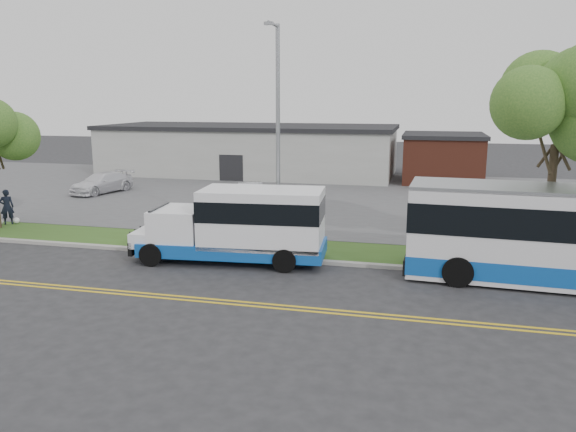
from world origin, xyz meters
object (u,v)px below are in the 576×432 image
(streetlight_near, at_px, (278,131))
(parked_car_b, at_px, (102,183))
(shuttle_bus, at_px, (243,223))
(tree_east, at_px, (559,109))
(pedestrian, at_px, (7,207))
(parked_car_a, at_px, (251,195))

(streetlight_near, xyz_separation_m, parked_car_b, (-15.90, 11.57, -4.43))
(shuttle_bus, bearing_deg, tree_east, 6.13)
(tree_east, relative_size, pedestrian, 4.49)
(tree_east, xyz_separation_m, parked_car_b, (-26.90, 11.29, -5.40))
(tree_east, bearing_deg, parked_car_a, 149.14)
(parked_car_a, xyz_separation_m, parked_car_b, (-11.69, 2.21, 0.01))
(shuttle_bus, xyz_separation_m, parked_car_a, (-3.31, 11.42, -0.83))
(shuttle_bus, distance_m, parked_car_a, 11.92)
(streetlight_near, distance_m, parked_car_b, 20.15)
(tree_east, height_order, parked_car_a, tree_east)
(streetlight_near, distance_m, pedestrian, 15.69)
(tree_east, bearing_deg, streetlight_near, -178.58)
(tree_east, relative_size, shuttle_bus, 1.03)
(tree_east, distance_m, pedestrian, 26.59)
(pedestrian, bearing_deg, shuttle_bus, 128.39)
(shuttle_bus, height_order, parked_car_a, shuttle_bus)
(pedestrian, height_order, parked_car_b, pedestrian)
(tree_east, relative_size, streetlight_near, 0.88)
(pedestrian, bearing_deg, tree_east, 139.43)
(pedestrian, bearing_deg, streetlight_near, 136.80)
(streetlight_near, height_order, parked_car_a, streetlight_near)
(tree_east, bearing_deg, shuttle_bus, -168.91)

